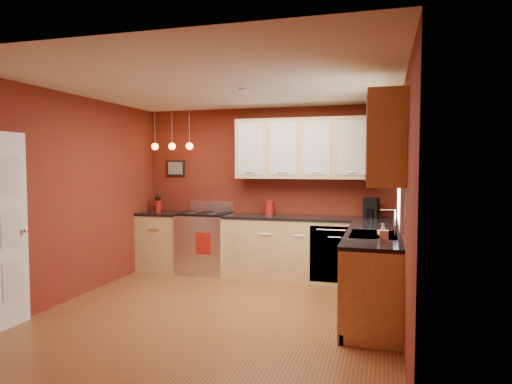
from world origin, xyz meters
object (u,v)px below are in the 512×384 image
(gas_range, at_px, (205,242))
(coffee_maker, at_px, (371,209))
(sink, at_px, (374,236))
(soap_pump, at_px, (383,233))
(red_canister, at_px, (269,208))

(gas_range, distance_m, coffee_maker, 2.62)
(sink, distance_m, soap_pump, 0.57)
(sink, xyz_separation_m, coffee_maker, (-0.08, 1.62, 0.16))
(sink, distance_m, red_canister, 2.31)
(gas_range, distance_m, sink, 3.05)
(sink, relative_size, coffee_maker, 2.41)
(red_canister, relative_size, soap_pump, 1.09)
(gas_range, height_order, red_canister, red_canister)
(sink, height_order, coffee_maker, coffee_maker)
(coffee_maker, bearing_deg, red_canister, -170.77)
(sink, height_order, red_canister, sink)
(soap_pump, bearing_deg, coffee_maker, 94.66)
(sink, relative_size, red_canister, 3.36)
(red_canister, distance_m, coffee_maker, 1.53)
(soap_pump, bearing_deg, red_canister, 127.85)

